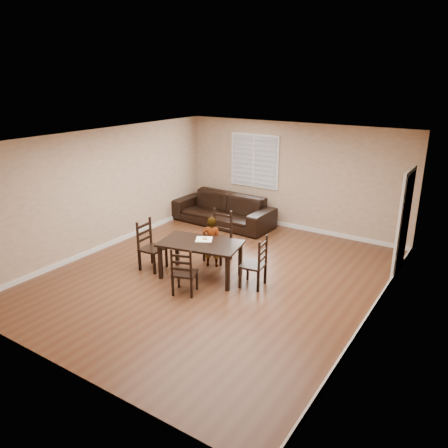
{
  "coord_description": "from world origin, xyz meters",
  "views": [
    {
      "loc": [
        4.42,
        -6.49,
        3.79
      ],
      "look_at": [
        -0.02,
        0.33,
        1.0
      ],
      "focal_mm": 35.0,
      "sensor_mm": 36.0,
      "label": 1
    }
  ],
  "objects_px": {
    "dining_table": "(200,247)",
    "chair_right": "(259,265)",
    "chair_near": "(221,237)",
    "chair_left": "(148,246)",
    "child": "(212,242)",
    "donut": "(205,238)",
    "sofa": "(223,210)",
    "chair_far": "(183,275)"
  },
  "relations": [
    {
      "from": "dining_table",
      "to": "chair_right",
      "type": "height_order",
      "value": "chair_right"
    },
    {
      "from": "chair_near",
      "to": "chair_left",
      "type": "height_order",
      "value": "chair_near"
    },
    {
      "from": "dining_table",
      "to": "child",
      "type": "xyz_separation_m",
      "value": [
        -0.12,
        0.55,
        -0.1
      ]
    },
    {
      "from": "chair_right",
      "to": "child",
      "type": "distance_m",
      "value": 1.32
    },
    {
      "from": "chair_right",
      "to": "donut",
      "type": "height_order",
      "value": "chair_right"
    },
    {
      "from": "chair_near",
      "to": "child",
      "type": "bearing_deg",
      "value": -81.96
    },
    {
      "from": "child",
      "to": "chair_left",
      "type": "bearing_deg",
      "value": 12.45
    },
    {
      "from": "chair_left",
      "to": "chair_near",
      "type": "bearing_deg",
      "value": -42.74
    },
    {
      "from": "donut",
      "to": "sofa",
      "type": "bearing_deg",
      "value": 116.6
    },
    {
      "from": "child",
      "to": "sofa",
      "type": "relative_size",
      "value": 0.39
    },
    {
      "from": "chair_right",
      "to": "donut",
      "type": "bearing_deg",
      "value": -95.23
    },
    {
      "from": "chair_near",
      "to": "chair_right",
      "type": "height_order",
      "value": "chair_near"
    },
    {
      "from": "chair_far",
      "to": "donut",
      "type": "height_order",
      "value": "chair_far"
    },
    {
      "from": "chair_near",
      "to": "sofa",
      "type": "relative_size",
      "value": 0.4
    },
    {
      "from": "dining_table",
      "to": "donut",
      "type": "bearing_deg",
      "value": 83.66
    },
    {
      "from": "child",
      "to": "donut",
      "type": "bearing_deg",
      "value": 80.73
    },
    {
      "from": "chair_far",
      "to": "chair_right",
      "type": "xyz_separation_m",
      "value": [
        0.98,
        1.03,
        0.04
      ]
    },
    {
      "from": "chair_near",
      "to": "chair_far",
      "type": "distance_m",
      "value": 1.82
    },
    {
      "from": "chair_right",
      "to": "child",
      "type": "bearing_deg",
      "value": -112.02
    },
    {
      "from": "child",
      "to": "sofa",
      "type": "height_order",
      "value": "child"
    },
    {
      "from": "chair_right",
      "to": "child",
      "type": "height_order",
      "value": "child"
    },
    {
      "from": "chair_near",
      "to": "chair_right",
      "type": "bearing_deg",
      "value": -29.58
    },
    {
      "from": "sofa",
      "to": "chair_right",
      "type": "bearing_deg",
      "value": -44.13
    },
    {
      "from": "dining_table",
      "to": "sofa",
      "type": "bearing_deg",
      "value": 103.58
    },
    {
      "from": "dining_table",
      "to": "chair_left",
      "type": "xyz_separation_m",
      "value": [
        -1.17,
        -0.23,
        -0.17
      ]
    },
    {
      "from": "chair_near",
      "to": "chair_far",
      "type": "relative_size",
      "value": 1.2
    },
    {
      "from": "chair_left",
      "to": "sofa",
      "type": "bearing_deg",
      "value": 0.53
    },
    {
      "from": "chair_near",
      "to": "chair_left",
      "type": "relative_size",
      "value": 1.06
    },
    {
      "from": "dining_table",
      "to": "chair_far",
      "type": "xyz_separation_m",
      "value": [
        0.18,
        -0.8,
        -0.23
      ]
    },
    {
      "from": "dining_table",
      "to": "chair_far",
      "type": "bearing_deg",
      "value": -89.0
    },
    {
      "from": "chair_left",
      "to": "sofa",
      "type": "height_order",
      "value": "chair_left"
    },
    {
      "from": "dining_table",
      "to": "sofa",
      "type": "relative_size",
      "value": 0.62
    },
    {
      "from": "chair_left",
      "to": "chair_right",
      "type": "relative_size",
      "value": 1.04
    },
    {
      "from": "chair_far",
      "to": "sofa",
      "type": "height_order",
      "value": "chair_far"
    },
    {
      "from": "chair_right",
      "to": "donut",
      "type": "relative_size",
      "value": 9.51
    },
    {
      "from": "chair_near",
      "to": "chair_left",
      "type": "xyz_separation_m",
      "value": [
        -0.99,
        -1.22,
        -0.03
      ]
    },
    {
      "from": "chair_near",
      "to": "sofa",
      "type": "xyz_separation_m",
      "value": [
        -1.22,
        1.95,
        -0.1
      ]
    },
    {
      "from": "child",
      "to": "dining_table",
      "type": "bearing_deg",
      "value": 77.87
    },
    {
      "from": "chair_left",
      "to": "child",
      "type": "xyz_separation_m",
      "value": [
        1.05,
        0.78,
        0.07
      ]
    },
    {
      "from": "chair_far",
      "to": "donut",
      "type": "relative_size",
      "value": 8.7
    },
    {
      "from": "dining_table",
      "to": "chair_right",
      "type": "bearing_deg",
      "value": -0.37
    },
    {
      "from": "sofa",
      "to": "child",
      "type": "bearing_deg",
      "value": -59.39
    }
  ]
}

